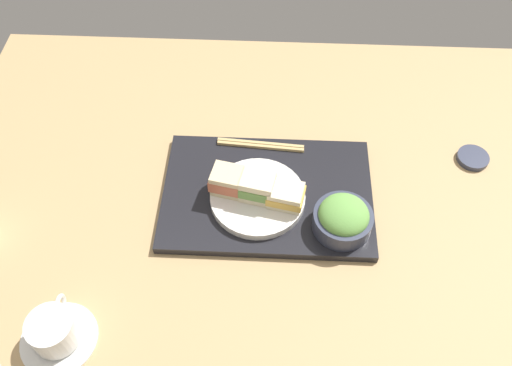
# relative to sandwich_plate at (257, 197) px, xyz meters

# --- Properties ---
(ground_plane) EXTENTS (1.40, 1.00, 0.03)m
(ground_plane) POSITION_rel_sandwich_plate_xyz_m (-0.00, -0.04, -0.04)
(ground_plane) COLOR tan
(serving_tray) EXTENTS (0.44, 0.30, 0.02)m
(serving_tray) POSITION_rel_sandwich_plate_xyz_m (-0.02, -0.02, -0.02)
(serving_tray) COLOR black
(serving_tray) RESTS_ON ground_plane
(sandwich_plate) EXTENTS (0.20, 0.20, 0.02)m
(sandwich_plate) POSITION_rel_sandwich_plate_xyz_m (0.00, 0.00, 0.00)
(sandwich_plate) COLOR silver
(sandwich_plate) RESTS_ON serving_tray
(sandwich_near) EXTENTS (0.08, 0.07, 0.04)m
(sandwich_near) POSITION_rel_sandwich_plate_xyz_m (-0.06, 0.01, 0.03)
(sandwich_near) COLOR beige
(sandwich_near) RESTS_ON sandwich_plate
(sandwich_middle) EXTENTS (0.08, 0.07, 0.06)m
(sandwich_middle) POSITION_rel_sandwich_plate_xyz_m (-0.00, 0.00, 0.04)
(sandwich_middle) COLOR beige
(sandwich_middle) RESTS_ON sandwich_plate
(sandwich_far) EXTENTS (0.08, 0.07, 0.05)m
(sandwich_far) POSITION_rel_sandwich_plate_xyz_m (0.06, -0.01, 0.03)
(sandwich_far) COLOR beige
(sandwich_far) RESTS_ON sandwich_plate
(salad_bowl) EXTENTS (0.12, 0.12, 0.07)m
(salad_bowl) POSITION_rel_sandwich_plate_xyz_m (-0.17, 0.06, 0.02)
(salad_bowl) COLOR #33384C
(salad_bowl) RESTS_ON serving_tray
(chopsticks_pair) EXTENTS (0.19, 0.03, 0.01)m
(chopsticks_pair) POSITION_rel_sandwich_plate_xyz_m (-0.00, -0.15, -0.00)
(chopsticks_pair) COLOR tan
(chopsticks_pair) RESTS_ON serving_tray
(coffee_cup) EXTENTS (0.14, 0.14, 0.07)m
(coffee_cup) POSITION_rel_sandwich_plate_xyz_m (0.34, 0.30, 0.00)
(coffee_cup) COLOR white
(coffee_cup) RESTS_ON ground_plane
(small_sauce_dish) EXTENTS (0.07, 0.07, 0.01)m
(small_sauce_dish) POSITION_rel_sandwich_plate_xyz_m (-0.47, -0.14, -0.02)
(small_sauce_dish) COLOR #33384C
(small_sauce_dish) RESTS_ON ground_plane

